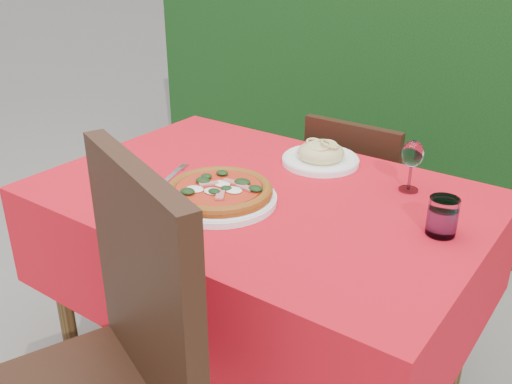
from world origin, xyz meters
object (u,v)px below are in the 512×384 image
Objects in this scene: wine_glass at (412,156)px; fork at (170,178)px; water_glass at (442,218)px; pizza_plate at (219,193)px; chair_near at (100,373)px; pasta_plate at (321,156)px; chair_far at (357,204)px.

fork is at bearing -151.15° from wine_glass.
water_glass is 0.26m from wine_glass.
chair_near is at bearing -78.40° from pizza_plate.
wine_glass is at bearing 43.95° from pizza_plate.
chair_near is 0.86m from water_glass.
chair_near reaches higher than fork.
pasta_plate is (0.08, 0.41, -0.00)m from pizza_plate.
water_glass is at bearing 17.94° from pizza_plate.
chair_far is 3.95× the size of fork.
pasta_plate is at bearing 32.40° from fork.
pizza_plate is at bearing -101.30° from pasta_plate.
water_glass is at bearing 130.23° from chair_far.
pizza_plate is at bearing -136.05° from wine_glass.
wine_glass is (0.28, 0.91, 0.26)m from chair_near.
pasta_plate is 1.19× the size of fork.
chair_near is at bearing -88.35° from pasta_plate.
pizza_plate is 0.42m from pasta_plate.
pasta_plate reaches higher than chair_far.
chair_near is 0.99m from wine_glass.
chair_far is 0.45m from pasta_plate.
water_glass is at bearing -50.56° from wine_glass.
fork is (-0.22, 0.04, -0.02)m from pizza_plate.
chair_near is at bearing -78.08° from fork.
pasta_plate is at bearing 78.70° from pizza_plate.
wine_glass is at bearing -6.15° from pasta_plate.
chair_near is at bearing 91.13° from chair_far.
chair_near is 0.96m from pasta_plate.
wine_glass is at bearing 130.92° from chair_far.
pizza_plate is (-0.11, 0.53, 0.18)m from chair_near.
pizza_plate is 0.23m from fork.
water_glass reaches higher than pizza_plate.
chair_near is 2.86× the size of pizza_plate.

